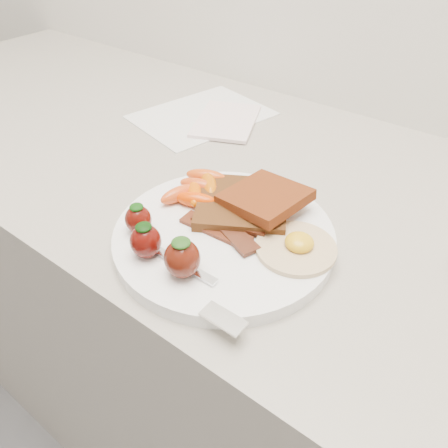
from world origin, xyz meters
The scene contains 11 objects.
counter centered at (0.00, 1.70, 0.45)m, with size 2.00×0.60×0.90m, color gray.
plate centered at (-0.01, 1.55, 0.91)m, with size 0.27×0.27×0.02m, color white.
toast_lower centered at (-0.02, 1.60, 0.93)m, with size 0.11×0.11×0.01m, color #42280C.
toast_upper centered at (0.01, 1.61, 0.94)m, with size 0.09×0.09×0.01m, color #4F1E07.
fried_egg centered at (0.08, 1.57, 0.92)m, with size 0.12×0.12×0.02m.
bacon_strips centered at (-0.01, 1.55, 0.92)m, with size 0.11×0.06×0.01m.
baby_carrots centered at (-0.08, 1.59, 0.93)m, with size 0.09×0.11×0.02m.
strawberries centered at (-0.04, 1.47, 0.94)m, with size 0.13×0.06×0.05m.
fork centered at (0.02, 1.46, 0.92)m, with size 0.17×0.05×0.00m.
paper_sheet centered at (-0.26, 1.81, 0.90)m, with size 0.18×0.24×0.00m, color white.
notepad centered at (-0.21, 1.82, 0.91)m, with size 0.10×0.15×0.01m, color white.
Camera 1 is at (0.24, 1.23, 1.26)m, focal length 35.00 mm.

